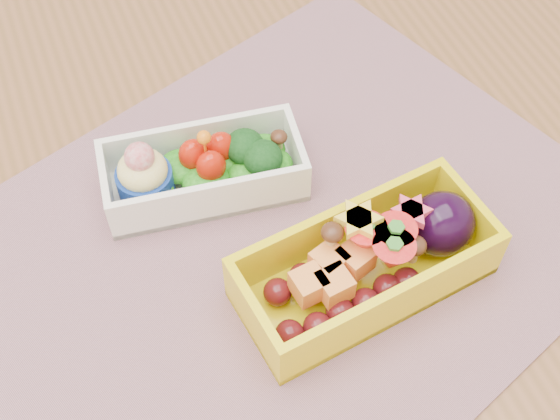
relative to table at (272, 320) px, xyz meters
name	(u,v)px	position (x,y,z in m)	size (l,w,h in m)	color
table	(272,320)	(0.00, 0.00, 0.00)	(1.20, 0.80, 0.75)	brown
placemat	(274,246)	(0.01, 0.01, 0.10)	(0.51, 0.39, 0.00)	#9B6B71
bento_white	(202,170)	(-0.03, 0.09, 0.12)	(0.17, 0.09, 0.07)	white
bento_yellow	(371,262)	(0.06, -0.05, 0.13)	(0.20, 0.11, 0.06)	yellow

